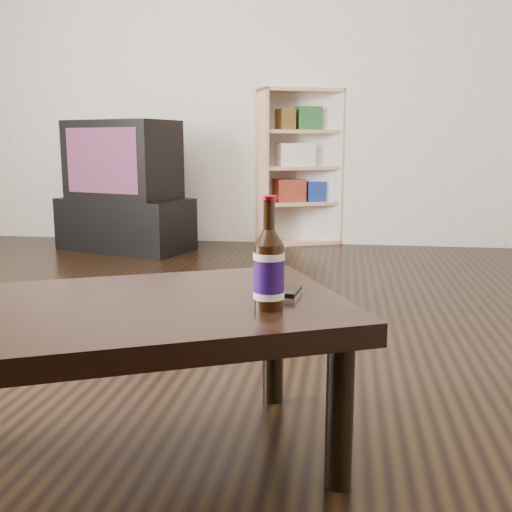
# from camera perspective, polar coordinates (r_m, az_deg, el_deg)

# --- Properties ---
(floor) EXTENTS (5.00, 6.00, 0.01)m
(floor) POSITION_cam_1_polar(r_m,az_deg,el_deg) (2.11, -18.11, -11.97)
(floor) COLOR black
(floor) RESTS_ON ground
(wall_back) EXTENTS (5.00, 0.02, 2.70)m
(wall_back) POSITION_cam_1_polar(r_m,az_deg,el_deg) (4.86, -2.43, 17.33)
(wall_back) COLOR #BDB4A5
(wall_back) RESTS_ON ground
(tv_stand) EXTENTS (1.06, 0.76, 0.38)m
(tv_stand) POSITION_cam_1_polar(r_m,az_deg,el_deg) (4.58, -12.31, 2.99)
(tv_stand) COLOR black
(tv_stand) RESTS_ON floor
(tv) EXTENTS (0.86, 0.68, 0.57)m
(tv) POSITION_cam_1_polar(r_m,az_deg,el_deg) (4.55, -12.56, 8.93)
(tv) COLOR black
(tv) RESTS_ON tv_stand
(bookshelf) EXTENTS (0.71, 0.53, 1.20)m
(bookshelf) POSITION_cam_1_polar(r_m,az_deg,el_deg) (4.78, 4.00, 8.70)
(bookshelf) COLOR tan
(bookshelf) RESTS_ON floor
(coffee_table) EXTENTS (1.26, 1.04, 0.41)m
(coffee_table) POSITION_cam_1_polar(r_m,az_deg,el_deg) (1.49, -13.06, -6.54)
(coffee_table) COLOR black
(coffee_table) RESTS_ON floor
(beer_bottle) EXTENTS (0.09, 0.09, 0.26)m
(beer_bottle) POSITION_cam_1_polar(r_m,az_deg,el_deg) (1.38, 1.24, -1.33)
(beer_bottle) COLOR black
(beer_bottle) RESTS_ON coffee_table
(phone) EXTENTS (0.07, 0.11, 0.02)m
(phone) POSITION_cam_1_polar(r_m,az_deg,el_deg) (1.51, 3.14, -3.50)
(phone) COLOR #B1B0B3
(phone) RESTS_ON coffee_table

